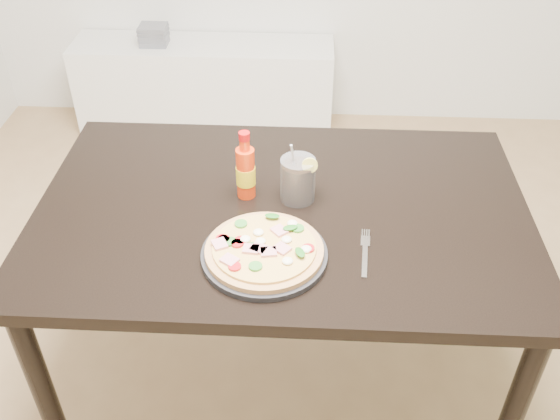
{
  "coord_description": "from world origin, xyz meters",
  "views": [
    {
      "loc": [
        -0.22,
        -1.07,
        1.83
      ],
      "look_at": [
        -0.29,
        0.22,
        0.83
      ],
      "focal_mm": 40.0,
      "sensor_mm": 36.0,
      "label": 1
    }
  ],
  "objects_px": {
    "dining_table": "(282,229)",
    "plate": "(264,255)",
    "hot_sauce_bottle": "(246,171)",
    "fork": "(365,251)",
    "cola_cup": "(298,180)",
    "media_console": "(206,87)",
    "pizza": "(264,249)"
  },
  "relations": [
    {
      "from": "dining_table",
      "to": "fork",
      "type": "distance_m",
      "value": 0.3
    },
    {
      "from": "hot_sauce_bottle",
      "to": "fork",
      "type": "bearing_deg",
      "value": -35.15
    },
    {
      "from": "cola_cup",
      "to": "media_console",
      "type": "bearing_deg",
      "value": 108.18
    },
    {
      "from": "hot_sauce_bottle",
      "to": "cola_cup",
      "type": "height_order",
      "value": "hot_sauce_bottle"
    },
    {
      "from": "pizza",
      "to": "fork",
      "type": "relative_size",
      "value": 1.61
    },
    {
      "from": "cola_cup",
      "to": "fork",
      "type": "height_order",
      "value": "cola_cup"
    },
    {
      "from": "pizza",
      "to": "media_console",
      "type": "xyz_separation_m",
      "value": [
        -0.48,
        1.95,
        -0.53
      ]
    },
    {
      "from": "pizza",
      "to": "hot_sauce_bottle",
      "type": "bearing_deg",
      "value": 104.92
    },
    {
      "from": "dining_table",
      "to": "fork",
      "type": "relative_size",
      "value": 7.42
    },
    {
      "from": "plate",
      "to": "hot_sauce_bottle",
      "type": "xyz_separation_m",
      "value": [
        -0.07,
        0.27,
        0.08
      ]
    },
    {
      "from": "dining_table",
      "to": "plate",
      "type": "xyz_separation_m",
      "value": [
        -0.04,
        -0.22,
        0.09
      ]
    },
    {
      "from": "hot_sauce_bottle",
      "to": "plate",
      "type": "bearing_deg",
      "value": -75.01
    },
    {
      "from": "dining_table",
      "to": "plate",
      "type": "relative_size",
      "value": 4.3
    },
    {
      "from": "plate",
      "to": "pizza",
      "type": "relative_size",
      "value": 1.07
    },
    {
      "from": "plate",
      "to": "hot_sauce_bottle",
      "type": "bearing_deg",
      "value": 104.99
    },
    {
      "from": "pizza",
      "to": "dining_table",
      "type": "bearing_deg",
      "value": 80.58
    },
    {
      "from": "hot_sauce_bottle",
      "to": "fork",
      "type": "distance_m",
      "value": 0.41
    },
    {
      "from": "cola_cup",
      "to": "plate",
      "type": "bearing_deg",
      "value": -106.57
    },
    {
      "from": "dining_table",
      "to": "cola_cup",
      "type": "bearing_deg",
      "value": 45.61
    },
    {
      "from": "dining_table",
      "to": "pizza",
      "type": "distance_m",
      "value": 0.25
    },
    {
      "from": "dining_table",
      "to": "cola_cup",
      "type": "distance_m",
      "value": 0.16
    },
    {
      "from": "plate",
      "to": "fork",
      "type": "xyz_separation_m",
      "value": [
        0.26,
        0.03,
        -0.01
      ]
    },
    {
      "from": "media_console",
      "to": "dining_table",
      "type": "bearing_deg",
      "value": -73.52
    },
    {
      "from": "plate",
      "to": "cola_cup",
      "type": "relative_size",
      "value": 1.71
    },
    {
      "from": "hot_sauce_bottle",
      "to": "cola_cup",
      "type": "distance_m",
      "value": 0.15
    },
    {
      "from": "pizza",
      "to": "hot_sauce_bottle",
      "type": "distance_m",
      "value": 0.28
    },
    {
      "from": "fork",
      "to": "plate",
      "type": "bearing_deg",
      "value": -168.33
    },
    {
      "from": "dining_table",
      "to": "pizza",
      "type": "relative_size",
      "value": 4.61
    },
    {
      "from": "plate",
      "to": "pizza",
      "type": "distance_m",
      "value": 0.02
    },
    {
      "from": "hot_sauce_bottle",
      "to": "cola_cup",
      "type": "relative_size",
      "value": 1.11
    },
    {
      "from": "pizza",
      "to": "cola_cup",
      "type": "height_order",
      "value": "cola_cup"
    },
    {
      "from": "cola_cup",
      "to": "hot_sauce_bottle",
      "type": "bearing_deg",
      "value": 177.42
    }
  ]
}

